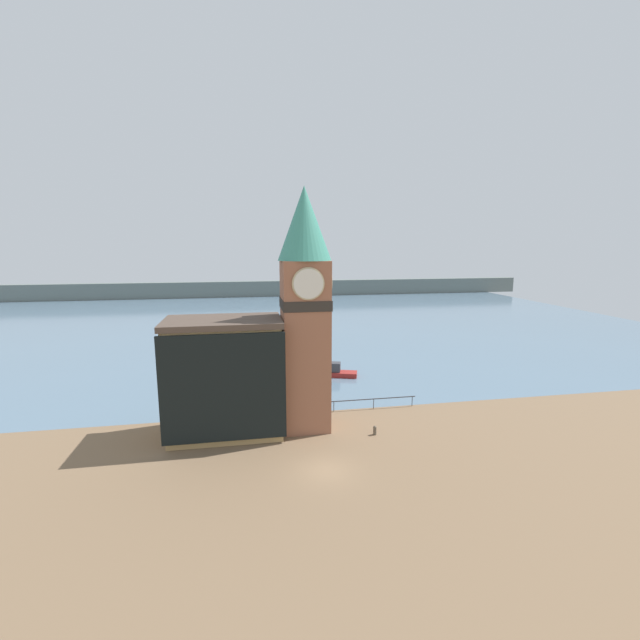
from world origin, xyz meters
The scene contains 8 objects.
ground_plane centered at (0.00, 0.00, 0.00)m, with size 160.00×160.00×0.00m, color brown.
water centered at (0.00, 71.44, 0.00)m, with size 160.00×120.00×0.00m.
far_shoreline centered at (0.00, 111.44, 2.50)m, with size 180.00×3.00×5.00m.
pier_railing centered at (7.19, 11.19, 0.94)m, with size 8.99×0.08×1.09m.
clock_tower centered at (-0.33, 8.16, 11.50)m, with size 4.67×4.67×21.64m.
pier_building centered at (-7.51, 8.09, 5.21)m, with size 10.17×6.34×10.37m.
boat_near centered at (5.77, 22.71, 0.64)m, with size 4.94×3.05×1.79m.
mooring_bollard_near centered at (5.46, 5.27, 0.46)m, with size 0.31×0.31×0.85m.
Camera 1 is at (-5.63, -29.03, 16.70)m, focal length 24.00 mm.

